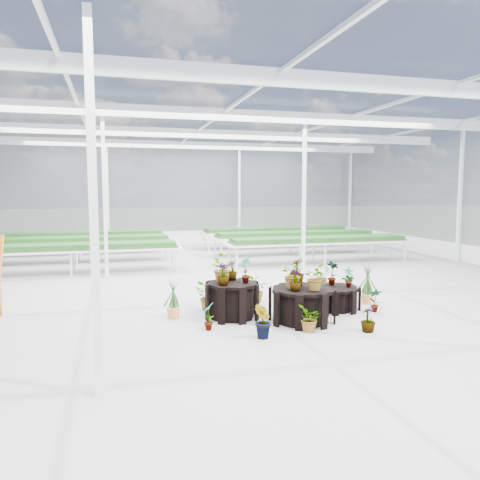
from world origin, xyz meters
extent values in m
plane|color=gray|center=(0.00, 0.00, 0.00)|extent=(24.00, 24.00, 0.00)
cylinder|color=black|center=(-0.61, -1.06, 0.35)|extent=(1.15, 1.15, 0.69)
cylinder|color=black|center=(0.59, -1.66, 0.32)|extent=(1.52, 1.52, 0.64)
cylinder|color=black|center=(1.59, -0.96, 0.24)|extent=(1.38, 1.38, 0.48)
imported|color=#1A4219|center=(-0.80, -0.94, 0.96)|extent=(0.62, 0.64, 0.54)
imported|color=#1A4219|center=(-0.38, -1.17, 0.95)|extent=(0.27, 0.32, 0.51)
imported|color=#1A4219|center=(-0.55, -0.81, 0.90)|extent=(0.28, 0.28, 0.40)
imported|color=#1A4219|center=(-0.83, -1.26, 0.90)|extent=(0.33, 0.33, 0.41)
imported|color=#1A4219|center=(0.42, -1.58, 0.90)|extent=(0.57, 0.60, 0.51)
imported|color=#1A4219|center=(0.73, -1.86, 0.87)|extent=(0.49, 0.53, 0.47)
imported|color=#1A4219|center=(0.61, -1.34, 0.91)|extent=(0.42, 0.42, 0.53)
imported|color=#1A4219|center=(0.37, -1.86, 0.84)|extent=(0.32, 0.32, 0.41)
imported|color=#1A4219|center=(1.36, -0.85, 0.68)|extent=(0.48, 0.47, 0.41)
imported|color=#1A4219|center=(1.85, -1.10, 0.69)|extent=(0.26, 0.22, 0.43)
imported|color=#1A4219|center=(1.63, -0.80, 0.74)|extent=(0.31, 0.34, 0.53)
imported|color=#1A4219|center=(-1.21, -1.72, 0.25)|extent=(0.25, 0.31, 0.50)
imported|color=#1A4219|center=(-0.96, -0.31, 0.28)|extent=(0.62, 0.57, 0.56)
imported|color=#1A4219|center=(-0.43, -2.46, 0.30)|extent=(0.29, 0.35, 0.61)
imported|color=#1A4219|center=(0.47, -2.29, 0.24)|extent=(0.51, 0.54, 0.48)
imported|color=#1A4219|center=(1.45, -2.57, 0.23)|extent=(0.30, 0.30, 0.45)
imported|color=#1A4219|center=(2.31, -1.39, 0.25)|extent=(0.29, 0.22, 0.49)
imported|color=#1A4219|center=(2.35, -0.14, 0.28)|extent=(0.36, 0.32, 0.56)
imported|color=#1A4219|center=(1.36, -0.27, 0.27)|extent=(0.37, 0.35, 0.53)
imported|color=#1A4219|center=(0.19, 0.07, 0.27)|extent=(0.65, 0.64, 0.55)
imported|color=#1A4219|center=(-0.87, -0.42, 0.28)|extent=(0.41, 0.41, 0.56)
camera|label=1|loc=(-2.78, -9.64, 2.45)|focal=35.00mm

